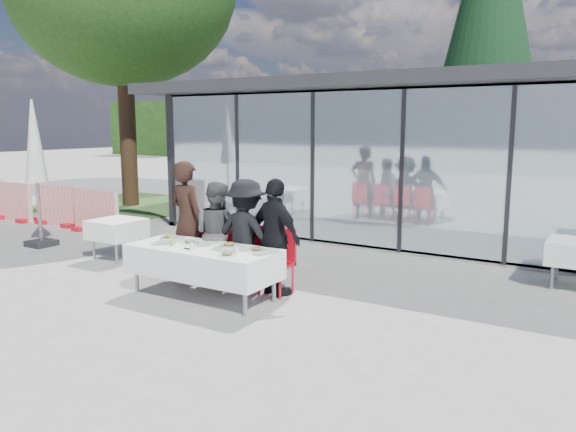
{
  "coord_description": "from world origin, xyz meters",
  "views": [
    {
      "loc": [
        4.76,
        -6.23,
        2.49
      ],
      "look_at": [
        0.2,
        1.2,
        1.07
      ],
      "focal_mm": 35.0,
      "sensor_mm": 36.0,
      "label": 1
    }
  ],
  "objects_px": {
    "diner_chair_d": "(279,258)",
    "conifer_tree": "(490,13)",
    "dining_table": "(203,261)",
    "plate_b": "(190,242)",
    "diner_chair_b": "(222,250)",
    "plate_d": "(256,249)",
    "diner_a": "(187,221)",
    "diner_d": "(275,237)",
    "folded_eyeglasses": "(188,249)",
    "juice_bottle": "(172,241)",
    "plate_a": "(169,237)",
    "market_umbrella": "(35,151)",
    "diner_chair_c": "(250,254)",
    "diner_b": "(217,233)",
    "diner_chair_a": "(192,245)",
    "diner_c": "(246,235)",
    "plate_extra": "(227,254)",
    "plate_c": "(229,245)",
    "spare_table_left": "(117,229)"
  },
  "relations": [
    {
      "from": "plate_extra",
      "to": "folded_eyeglasses",
      "type": "bearing_deg",
      "value": 176.97
    },
    {
      "from": "diner_a",
      "to": "diner_d",
      "type": "distance_m",
      "value": 1.7
    },
    {
      "from": "plate_a",
      "to": "plate_b",
      "type": "relative_size",
      "value": 1.0
    },
    {
      "from": "diner_chair_c",
      "to": "diner_chair_d",
      "type": "relative_size",
      "value": 1.0
    },
    {
      "from": "plate_a",
      "to": "diner_chair_b",
      "type": "bearing_deg",
      "value": 41.86
    },
    {
      "from": "plate_b",
      "to": "conifer_tree",
      "type": "distance_m",
      "value": 14.11
    },
    {
      "from": "diner_chair_c",
      "to": "plate_extra",
      "type": "xyz_separation_m",
      "value": [
        0.35,
        -1.02,
        0.24
      ]
    },
    {
      "from": "plate_b",
      "to": "juice_bottle",
      "type": "relative_size",
      "value": 1.92
    },
    {
      "from": "diner_chair_a",
      "to": "diner_d",
      "type": "bearing_deg",
      "value": -3.42
    },
    {
      "from": "plate_b",
      "to": "spare_table_left",
      "type": "height_order",
      "value": "plate_b"
    },
    {
      "from": "plate_b",
      "to": "folded_eyeglasses",
      "type": "relative_size",
      "value": 2.03
    },
    {
      "from": "diner_chair_a",
      "to": "diner_c",
      "type": "bearing_deg",
      "value": -4.98
    },
    {
      "from": "diner_chair_a",
      "to": "plate_extra",
      "type": "bearing_deg",
      "value": -33.92
    },
    {
      "from": "plate_a",
      "to": "plate_extra",
      "type": "bearing_deg",
      "value": -17.62
    },
    {
      "from": "plate_c",
      "to": "plate_d",
      "type": "height_order",
      "value": "same"
    },
    {
      "from": "diner_a",
      "to": "folded_eyeglasses",
      "type": "distance_m",
      "value": 1.2
    },
    {
      "from": "plate_d",
      "to": "market_umbrella",
      "type": "distance_m",
      "value": 6.14
    },
    {
      "from": "diner_chair_a",
      "to": "diner_b",
      "type": "height_order",
      "value": "diner_b"
    },
    {
      "from": "diner_chair_a",
      "to": "market_umbrella",
      "type": "relative_size",
      "value": 0.33
    },
    {
      "from": "diner_d",
      "to": "spare_table_left",
      "type": "xyz_separation_m",
      "value": [
        -3.79,
        0.38,
        -0.31
      ]
    },
    {
      "from": "diner_d",
      "to": "plate_b",
      "type": "bearing_deg",
      "value": 44.26
    },
    {
      "from": "dining_table",
      "to": "diner_b",
      "type": "height_order",
      "value": "diner_b"
    },
    {
      "from": "diner_chair_c",
      "to": "folded_eyeglasses",
      "type": "height_order",
      "value": "diner_chair_c"
    },
    {
      "from": "diner_chair_b",
      "to": "plate_d",
      "type": "xyz_separation_m",
      "value": [
        1.07,
        -0.57,
        0.24
      ]
    },
    {
      "from": "diner_b",
      "to": "plate_b",
      "type": "bearing_deg",
      "value": 89.48
    },
    {
      "from": "diner_chair_d",
      "to": "plate_b",
      "type": "xyz_separation_m",
      "value": [
        -1.14,
        -0.68,
        0.24
      ]
    },
    {
      "from": "plate_a",
      "to": "plate_d",
      "type": "xyz_separation_m",
      "value": [
        1.67,
        -0.03,
        0.0
      ]
    },
    {
      "from": "spare_table_left",
      "to": "plate_c",
      "type": "bearing_deg",
      "value": -13.92
    },
    {
      "from": "diner_b",
      "to": "diner_chair_b",
      "type": "height_order",
      "value": "diner_b"
    },
    {
      "from": "diner_d",
      "to": "juice_bottle",
      "type": "bearing_deg",
      "value": 49.86
    },
    {
      "from": "diner_a",
      "to": "diner_chair_d",
      "type": "bearing_deg",
      "value": -165.49
    },
    {
      "from": "diner_chair_d",
      "to": "conifer_tree",
      "type": "height_order",
      "value": "conifer_tree"
    },
    {
      "from": "plate_b",
      "to": "conifer_tree",
      "type": "bearing_deg",
      "value": 84.56
    },
    {
      "from": "diner_b",
      "to": "plate_b",
      "type": "distance_m",
      "value": 0.58
    },
    {
      "from": "diner_chair_c",
      "to": "juice_bottle",
      "type": "distance_m",
      "value": 1.21
    },
    {
      "from": "dining_table",
      "to": "conifer_tree",
      "type": "xyz_separation_m",
      "value": [
        0.94,
        13.12,
        5.45
      ]
    },
    {
      "from": "market_umbrella",
      "to": "conifer_tree",
      "type": "height_order",
      "value": "conifer_tree"
    },
    {
      "from": "diner_chair_c",
      "to": "conifer_tree",
      "type": "xyz_separation_m",
      "value": [
        0.63,
        12.37,
        5.45
      ]
    },
    {
      "from": "diner_b",
      "to": "market_umbrella",
      "type": "relative_size",
      "value": 0.55
    },
    {
      "from": "dining_table",
      "to": "plate_b",
      "type": "distance_m",
      "value": 0.39
    },
    {
      "from": "diner_c",
      "to": "diner_chair_c",
      "type": "bearing_deg",
      "value": -89.17
    },
    {
      "from": "plate_b",
      "to": "diner_a",
      "type": "bearing_deg",
      "value": 133.74
    },
    {
      "from": "diner_d",
      "to": "plate_b",
      "type": "relative_size",
      "value": 6.11
    },
    {
      "from": "dining_table",
      "to": "plate_d",
      "type": "xyz_separation_m",
      "value": [
        0.82,
        0.18,
        0.24
      ]
    },
    {
      "from": "diner_chair_d",
      "to": "plate_a",
      "type": "bearing_deg",
      "value": -162.28
    },
    {
      "from": "plate_a",
      "to": "plate_extra",
      "type": "distance_m",
      "value": 1.58
    },
    {
      "from": "diner_a",
      "to": "plate_a",
      "type": "xyz_separation_m",
      "value": [
        0.01,
        -0.44,
        -0.19
      ]
    },
    {
      "from": "plate_c",
      "to": "market_umbrella",
      "type": "xyz_separation_m",
      "value": [
        -5.46,
        0.72,
        1.2
      ]
    },
    {
      "from": "diner_c",
      "to": "plate_b",
      "type": "height_order",
      "value": "diner_c"
    },
    {
      "from": "plate_extra",
      "to": "diner_chair_a",
      "type": "bearing_deg",
      "value": 146.08
    }
  ]
}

